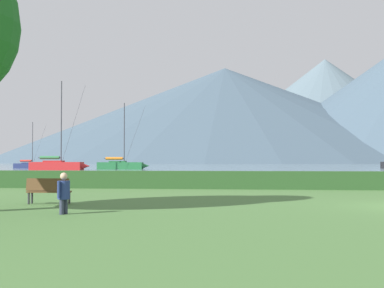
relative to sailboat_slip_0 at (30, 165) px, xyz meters
name	(u,v)px	position (x,y,z in m)	size (l,w,h in m)	color
harbor_water	(274,165)	(47.54, 59.18, -0.56)	(320.00, 246.00, 0.00)	gray
hedge_line	(363,180)	(47.54, -66.82, -0.06)	(80.00, 1.20, 0.99)	#284C23
sailboat_slip_0	(30,165)	(0.00, 0.00, 0.00)	(6.70, 2.21, 8.68)	navy
sailboat_slip_4	(57,165)	(11.29, -16.07, 0.23)	(9.31, 3.28, 13.92)	red
sailboat_slip_5	(121,165)	(19.55, -8.60, 0.17)	(8.76, 3.19, 11.16)	#236B38
park_bench_near_path	(49,190)	(34.10, -77.98, -0.03)	(1.60, 0.55, 0.95)	brown
person_seated_viewer	(64,191)	(35.94, -81.48, 0.13)	(0.36, 0.55, 1.25)	#2D3347
distant_hill_central_peak	(325,110)	(95.15, 313.16, 37.85)	(200.83, 200.83, 76.81)	slate
distant_hill_east_ridge	(225,115)	(24.68, 227.37, 27.86)	(276.35, 276.35, 56.84)	#425666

